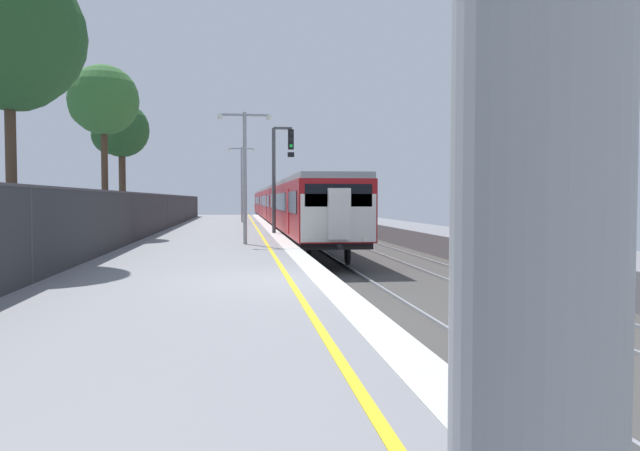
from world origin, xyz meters
name	(u,v)px	position (x,y,z in m)	size (l,w,h in m)	color
ground	(428,306)	(2.64, 0.00, -0.61)	(17.40, 110.00, 1.21)	gray
commuter_train_at_platform	(281,204)	(2.10, 38.63, 1.27)	(2.83, 60.55, 3.81)	maroon
signal_gantry	(279,167)	(0.61, 17.85, 3.27)	(1.10, 0.24, 5.26)	#47474C
platform_lamp_mid	(245,165)	(-1.15, 10.44, 2.95)	(2.00, 0.20, 4.91)	#93999E
platform_lamp_far	(242,178)	(-1.15, 33.11, 3.27)	(2.00, 0.20, 5.52)	#93999E
platform_back_fence	(30,232)	(-5.45, 0.00, 1.02)	(0.07, 99.00, 1.97)	#282B2D
background_tree_left	(119,132)	(-8.23, 24.27, 5.57)	(3.17, 3.26, 7.31)	#473323
background_tree_centre	(10,40)	(-7.35, 4.63, 5.87)	(3.97, 3.97, 8.03)	#473323
background_tree_right	(102,102)	(-7.42, 15.94, 6.02)	(3.11, 3.11, 7.67)	#473323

